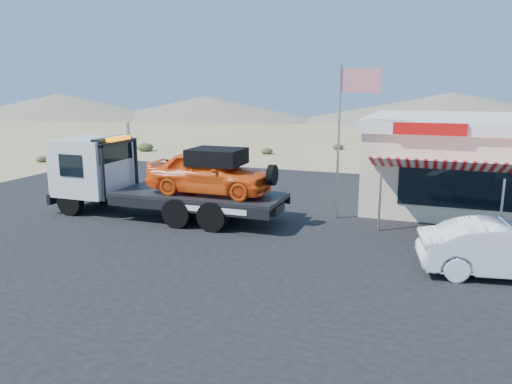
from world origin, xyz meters
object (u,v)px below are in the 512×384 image
(tow_truck, at_px, (159,175))
(white_sedan, at_px, (506,250))
(jerky_store, at_px, (489,161))
(flagpole, at_px, (345,125))

(tow_truck, xyz_separation_m, white_sedan, (12.39, -2.42, -0.93))
(jerky_store, bearing_deg, white_sedan, -91.21)
(flagpole, bearing_deg, tow_truck, -163.38)
(tow_truck, distance_m, jerky_store, 14.19)
(tow_truck, height_order, jerky_store, jerky_store)
(jerky_store, bearing_deg, tow_truck, -152.43)
(tow_truck, bearing_deg, flagpole, 16.62)
(tow_truck, xyz_separation_m, jerky_store, (12.58, 6.57, 0.28))
(tow_truck, relative_size, jerky_store, 0.92)
(white_sedan, relative_size, flagpole, 0.78)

